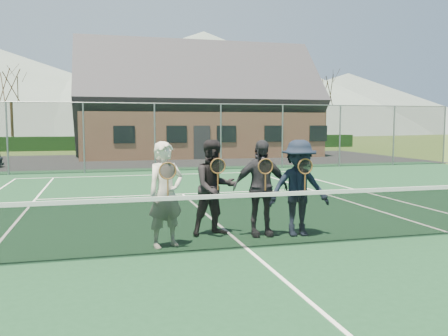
% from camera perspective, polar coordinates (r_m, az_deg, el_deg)
% --- Properties ---
extents(ground, '(220.00, 220.00, 0.00)m').
position_cam_1_polar(ground, '(27.62, -9.79, 0.89)').
color(ground, '#344B1A').
rests_on(ground, ground).
extents(court_surface, '(30.00, 30.00, 0.02)m').
position_cam_1_polar(court_surface, '(8.08, 2.75, -9.76)').
color(court_surface, '#14381E').
rests_on(court_surface, ground).
extents(tarmac_carpark, '(40.00, 12.00, 0.01)m').
position_cam_1_polar(tarmac_carpark, '(27.57, -18.10, 0.71)').
color(tarmac_carpark, black).
rests_on(tarmac_carpark, ground).
extents(hedge_row, '(40.00, 1.20, 1.10)m').
position_cam_1_polar(hedge_row, '(39.54, -11.31, 2.99)').
color(hedge_row, black).
rests_on(hedge_row, ground).
extents(hill_centre, '(120.00, 120.00, 22.00)m').
position_cam_1_polar(hill_centre, '(105.23, -2.43, 10.21)').
color(hill_centre, slate).
rests_on(hill_centre, ground).
extents(hill_east, '(90.00, 90.00, 14.00)m').
position_cam_1_polar(hill_east, '(117.50, 14.65, 7.58)').
color(hill_east, '#53645C').
rests_on(hill_east, ground).
extents(court_markings, '(11.03, 23.83, 0.01)m').
position_cam_1_polar(court_markings, '(8.08, 2.75, -9.66)').
color(court_markings, white).
rests_on(court_markings, court_surface).
extents(tennis_net, '(11.68, 0.08, 1.10)m').
position_cam_1_polar(tennis_net, '(7.96, 2.77, -6.08)').
color(tennis_net, slate).
rests_on(tennis_net, ground).
extents(perimeter_fence, '(30.07, 0.07, 3.02)m').
position_cam_1_polar(perimeter_fence, '(21.08, -8.33, 3.70)').
color(perimeter_fence, slate).
rests_on(perimeter_fence, ground).
extents(clubhouse, '(15.60, 8.20, 7.70)m').
position_cam_1_polar(clubhouse, '(32.13, -3.33, 8.70)').
color(clubhouse, '#9E6B4C').
rests_on(clubhouse, ground).
extents(tree_b, '(3.20, 3.20, 7.77)m').
position_cam_1_polar(tree_b, '(41.15, -24.34, 10.02)').
color(tree_b, '#3A2615').
rests_on(tree_b, ground).
extents(tree_c, '(3.20, 3.20, 7.77)m').
position_cam_1_polar(tree_c, '(40.84, -8.68, 10.47)').
color(tree_c, '#382314').
rests_on(tree_c, ground).
extents(tree_d, '(3.20, 3.20, 7.77)m').
position_cam_1_polar(tree_d, '(43.07, 4.88, 10.24)').
color(tree_d, '#332312').
rests_on(tree_d, ground).
extents(tree_e, '(3.20, 3.20, 7.77)m').
position_cam_1_polar(tree_e, '(45.42, 12.14, 9.89)').
color(tree_e, '#372514').
rests_on(tree_e, ground).
extents(player_a, '(0.77, 0.65, 1.80)m').
position_cam_1_polar(player_a, '(8.09, -7.02, -3.18)').
color(player_a, beige).
rests_on(player_a, court_surface).
extents(player_b, '(0.98, 0.82, 1.80)m').
position_cam_1_polar(player_b, '(8.91, -1.15, -2.36)').
color(player_b, black).
rests_on(player_b, court_surface).
extents(player_c, '(1.08, 0.54, 1.80)m').
position_cam_1_polar(player_c, '(8.86, 4.41, -2.41)').
color(player_c, '#25252A').
rests_on(player_c, court_surface).
extents(player_d, '(1.21, 0.75, 1.80)m').
position_cam_1_polar(player_d, '(8.94, 8.99, -2.40)').
color(player_d, black).
rests_on(player_d, court_surface).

